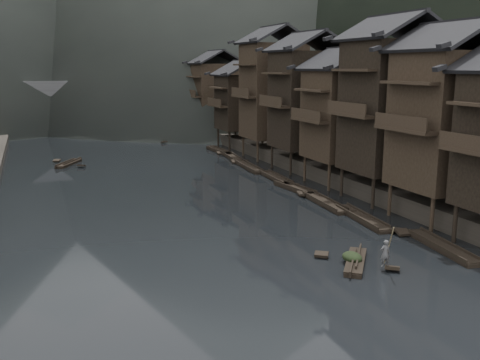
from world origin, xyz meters
TOP-DOWN VIEW (x-y plane):
  - water at (0.00, 0.00)m, footprint 300.00×300.00m
  - right_bank at (35.00, 40.00)m, footprint 40.00×200.00m
  - stilt_houses at (17.28, 18.98)m, footprint 9.00×67.60m
  - moored_sampans at (11.75, 15.46)m, footprint 3.07×50.55m
  - midriver_boats at (0.15, 42.22)m, footprint 18.25×22.22m
  - stone_bridge at (-0.00, 72.00)m, footprint 40.00×6.00m
  - hero_sampan at (5.76, -6.74)m, footprint 3.65×4.39m
  - cargo_heap at (5.62, -6.56)m, footprint 1.08×1.41m
  - boatman at (6.81, -8.10)m, footprint 0.63×0.46m
  - bamboo_pole at (7.01, -8.10)m, footprint 1.25×2.32m

SIDE VIEW (x-z plane):
  - water at x=0.00m, z-range 0.00..0.00m
  - midriver_boats at x=0.15m, z-range -0.02..0.43m
  - moored_sampans at x=11.75m, z-range -0.03..0.44m
  - hero_sampan at x=5.76m, z-range -0.01..0.42m
  - cargo_heap at x=5.62m, z-range 0.43..1.08m
  - right_bank at x=35.00m, z-range 0.00..1.80m
  - boatman at x=6.81m, z-range 0.43..2.04m
  - bamboo_pole at x=7.01m, z-range 2.04..5.35m
  - stone_bridge at x=0.00m, z-range 0.61..9.61m
  - stilt_houses at x=17.28m, z-range 0.81..17.54m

